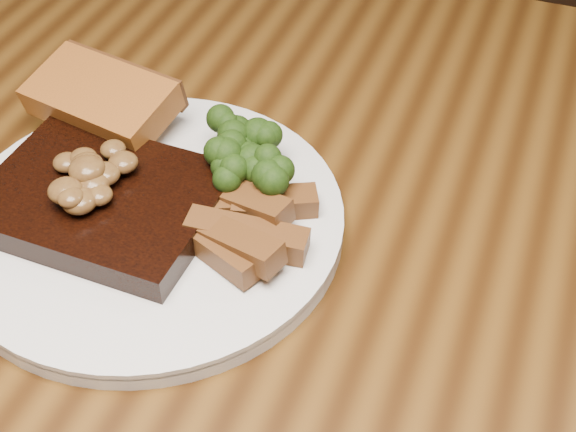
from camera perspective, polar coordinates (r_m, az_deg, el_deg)
name	(u,v)px	position (r m, az deg, el deg)	size (l,w,h in m)	color
dining_table	(280,341)	(0.65, -0.60, -8.88)	(1.60, 0.90, 0.75)	#4C2F0F
chair_far	(486,89)	(1.21, 13.89, 8.75)	(0.56, 0.56, 0.91)	black
plate	(151,222)	(0.61, -9.75, -0.42)	(0.29, 0.29, 0.01)	silver
steak	(102,202)	(0.61, -13.06, 0.99)	(0.17, 0.13, 0.02)	black
steak_bone	(61,260)	(0.58, -15.84, -3.01)	(0.14, 0.01, 0.02)	beige
mushroom_pile	(100,167)	(0.60, -13.19, 3.39)	(0.07, 0.07, 0.03)	brown
garlic_bread	(105,119)	(0.68, -12.89, 6.77)	(0.12, 0.06, 0.03)	#964C1B
potato_wedges	(217,216)	(0.58, -5.06, -0.03)	(0.11, 0.11, 0.02)	brown
broccoli_cluster	(256,160)	(0.62, -2.29, 4.01)	(0.07, 0.07, 0.04)	#1F370C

